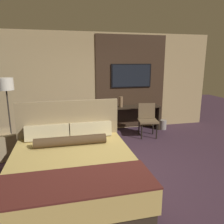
% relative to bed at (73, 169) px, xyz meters
% --- Properties ---
extents(ground_plane, '(16.00, 16.00, 0.00)m').
position_rel_bed_xyz_m(ground_plane, '(0.78, 0.41, -0.33)').
color(ground_plane, '#3D2838').
extents(wall_back_tv_panel, '(7.20, 0.09, 2.80)m').
position_rel_bed_xyz_m(wall_back_tv_panel, '(0.92, 3.00, 1.07)').
color(wall_back_tv_panel, tan).
rests_on(wall_back_tv_panel, ground_plane).
extents(bed, '(1.96, 2.23, 1.27)m').
position_rel_bed_xyz_m(bed, '(0.00, 0.00, 0.00)').
color(bed, '#33281E').
rests_on(bed, ground_plane).
extents(desk, '(1.60, 0.45, 0.72)m').
position_rel_bed_xyz_m(desk, '(1.92, 2.75, 0.15)').
color(desk, '#2D2319').
rests_on(desk, ground_plane).
extents(tv, '(1.22, 0.04, 0.68)m').
position_rel_bed_xyz_m(tv, '(1.92, 2.93, 1.26)').
color(tv, black).
extents(desk_chair, '(0.57, 0.57, 0.89)m').
position_rel_bed_xyz_m(desk_chair, '(2.13, 2.13, 0.20)').
color(desk_chair, brown).
rests_on(desk_chair, ground_plane).
extents(floor_lamp, '(0.34, 0.34, 1.64)m').
position_rel_bed_xyz_m(floor_lamp, '(-1.34, 2.18, 1.04)').
color(floor_lamp, '#282623').
rests_on(floor_lamp, ground_plane).
extents(vase_tall, '(0.10, 0.10, 0.30)m').
position_rel_bed_xyz_m(vase_tall, '(1.54, 2.69, 0.54)').
color(vase_tall, '#846647').
rests_on(vase_tall, desk).
extents(waste_bin, '(0.22, 0.22, 0.28)m').
position_rel_bed_xyz_m(waste_bin, '(2.83, 2.57, -0.19)').
color(waste_bin, gray).
rests_on(waste_bin, ground_plane).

